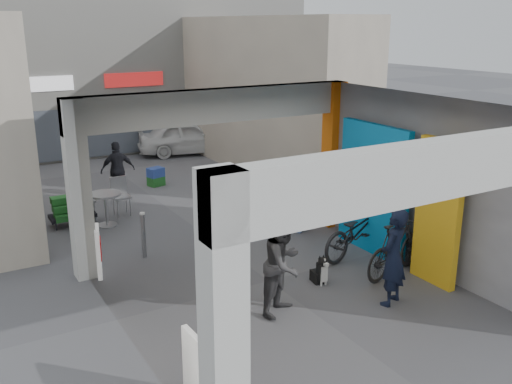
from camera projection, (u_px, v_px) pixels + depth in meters
ground at (269, 281)px, 11.03m from camera, size 90.00×90.00×0.00m
arcade_canopy at (321, 172)px, 9.95m from camera, size 6.40×6.45×6.40m
far_building at (76, 45)px, 21.48m from camera, size 18.00×4.08×8.00m
plaza_bldg_right at (267, 96)px, 18.70m from camera, size 2.00×9.00×5.00m
bollard_left at (143, 235)px, 12.03m from camera, size 0.09×0.09×0.97m
bollard_center at (222, 222)px, 12.82m from camera, size 0.09×0.09×0.97m
bollard_right at (270, 214)px, 13.56m from camera, size 0.09×0.09×0.83m
advert_board_near at (195, 368)px, 7.38m from camera, size 0.11×0.55×1.00m
advert_board_far at (99, 251)px, 11.15m from camera, size 0.22×0.55×1.00m
cafe_set at (98, 209)px, 14.15m from camera, size 1.65×1.33×1.00m
produce_stand at (72, 214)px, 14.03m from camera, size 1.08×0.59×0.71m
crate_stack at (156, 177)px, 17.40m from camera, size 0.53×0.46×0.56m
border_collie at (320, 272)px, 10.87m from camera, size 0.22×0.43×0.59m
man_with_dog at (393, 257)px, 9.91m from camera, size 0.76×0.64×1.76m
man_back_turned at (283, 264)px, 9.62m from camera, size 1.09×1.01×1.79m
man_elderly at (299, 197)px, 13.54m from camera, size 0.94×0.76×1.66m
man_crates at (118, 170)px, 16.06m from camera, size 0.99×0.50×1.62m
bicycle_front at (357, 231)px, 12.11m from camera, size 2.21×1.17×1.11m
bicycle_rear at (395, 248)px, 11.16m from camera, size 1.91×0.95×1.11m
white_van at (188, 137)px, 21.56m from camera, size 4.01×2.37×1.28m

